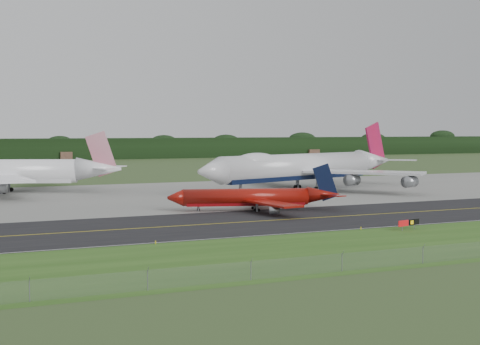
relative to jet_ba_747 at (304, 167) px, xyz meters
name	(u,v)px	position (x,y,z in m)	size (l,w,h in m)	color
ground	(290,216)	(-29.36, -48.03, -6.62)	(600.00, 600.00, 0.00)	#354B23
grass_verge	(399,244)	(-29.36, -83.03, -6.61)	(400.00, 30.00, 0.01)	#295017
taxiway	(300,219)	(-29.36, -52.03, -6.61)	(400.00, 32.00, 0.02)	black
apron	(201,194)	(-29.36, 2.97, -6.61)	(400.00, 78.00, 0.01)	gray
taxiway_centreline	(300,219)	(-29.36, -52.03, -6.59)	(400.00, 0.40, 0.00)	gold
taxiway_edge_line	(343,230)	(-29.36, -67.53, -6.59)	(400.00, 0.25, 0.00)	silver
perimeter_fence	(460,252)	(-29.36, -96.03, -5.52)	(320.00, 0.10, 320.00)	slate
horizon_treeline	(68,150)	(-29.36, 225.73, -1.15)	(700.00, 25.00, 12.00)	black
jet_ba_747	(304,167)	(0.00, 0.00, 0.00)	(75.19, 60.63, 19.45)	silver
jet_red_737	(255,198)	(-31.71, -36.82, -3.88)	(35.98, 28.65, 9.89)	maroon
jet_star_tail	(4,172)	(-77.50, 25.97, -1.04)	(61.68, 50.13, 16.72)	white
taxiway_sign	(409,223)	(-19.14, -72.01, -5.39)	(5.14, 1.45, 1.75)	slate
edge_marker_left	(156,242)	(-62.57, -68.53, -6.37)	(0.16, 0.16, 0.50)	yellow
edge_marker_center	(361,228)	(-26.43, -68.53, -6.37)	(0.16, 0.16, 0.50)	yellow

